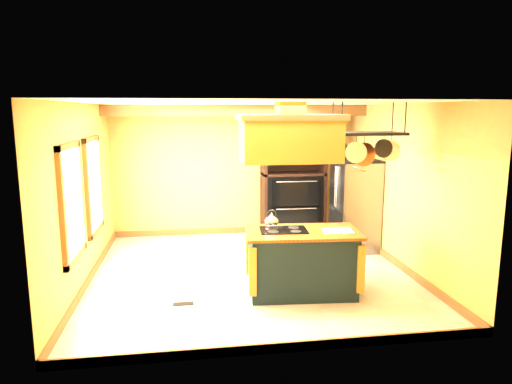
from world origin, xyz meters
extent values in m
plane|color=beige|center=(0.00, 0.00, 0.00)|extent=(5.00, 5.00, 0.00)
plane|color=white|center=(0.00, 0.00, 2.70)|extent=(5.00, 5.00, 0.00)
cube|color=#BC8B45|center=(0.00, 2.50, 1.35)|extent=(5.00, 0.02, 2.70)
cube|color=#BC8B45|center=(0.00, -2.50, 1.35)|extent=(5.00, 0.02, 2.70)
cube|color=#BC8B45|center=(-2.50, 0.00, 1.35)|extent=(0.02, 5.00, 2.70)
cube|color=#BC8B45|center=(2.50, 0.00, 1.35)|extent=(0.02, 5.00, 2.70)
cube|color=brown|center=(0.00, 1.70, 2.59)|extent=(5.00, 0.15, 0.20)
cube|color=brown|center=(-2.47, -0.80, 1.40)|extent=(0.06, 1.06, 1.56)
cube|color=white|center=(-2.44, -0.80, 1.40)|extent=(0.02, 0.85, 1.34)
cube|color=brown|center=(-2.47, 0.60, 1.40)|extent=(0.06, 1.06, 1.56)
cube|color=white|center=(-2.44, 0.60, 1.40)|extent=(0.02, 0.85, 1.34)
cube|color=black|center=(0.62, -0.91, 0.44)|extent=(1.52, 0.90, 0.88)
cube|color=brown|center=(0.62, -0.91, 0.90)|extent=(1.65, 1.00, 0.04)
cube|color=black|center=(0.36, -0.84, 0.93)|extent=(0.69, 0.51, 0.01)
ellipsoid|color=silver|center=(0.21, -0.72, 1.03)|extent=(0.20, 0.20, 0.16)
cube|color=white|center=(1.10, -1.01, 0.93)|extent=(0.42, 0.34, 0.02)
cube|color=#BB822E|center=(0.42, -0.91, 2.18)|extent=(1.32, 0.71, 0.56)
cube|color=brown|center=(0.42, -0.91, 2.50)|extent=(1.40, 0.79, 0.08)
cube|color=#BB822E|center=(0.42, -0.91, 2.58)|extent=(0.35, 0.35, 0.24)
cube|color=black|center=(1.52, -0.91, 2.27)|extent=(0.99, 0.49, 0.04)
cylinder|color=black|center=(1.08, -1.10, 2.49)|extent=(0.02, 0.02, 0.43)
cylinder|color=black|center=(1.97, -0.71, 2.49)|extent=(0.02, 0.02, 0.43)
cylinder|color=black|center=(1.13, -0.81, 2.07)|extent=(0.26, 0.03, 0.26)
cylinder|color=silver|center=(1.32, -1.00, 2.02)|extent=(0.30, 0.04, 0.30)
cylinder|color=#C46331|center=(1.52, -0.81, 1.97)|extent=(0.34, 0.03, 0.34)
cylinder|color=black|center=(1.72, -1.00, 2.07)|extent=(0.26, 0.04, 0.26)
cylinder|color=silver|center=(1.92, -0.81, 2.02)|extent=(0.30, 0.03, 0.30)
cube|color=gray|center=(2.13, 1.04, 0.83)|extent=(0.69, 0.85, 1.67)
cube|color=gray|center=(1.77, 0.83, 1.20)|extent=(0.03, 0.41, 0.90)
cube|color=gray|center=(1.77, 1.26, 1.20)|extent=(0.03, 0.41, 0.90)
cube|color=gray|center=(1.77, 1.04, 0.38)|extent=(0.03, 0.82, 0.70)
cube|color=black|center=(2.13, 1.04, 0.03)|extent=(0.66, 0.81, 0.06)
cube|color=black|center=(1.20, 2.45, 1.15)|extent=(1.30, 0.06, 2.30)
cube|color=black|center=(0.58, 2.20, 1.15)|extent=(0.06, 0.55, 2.30)
cube|color=black|center=(1.82, 2.20, 1.15)|extent=(0.06, 0.55, 2.30)
cube|color=black|center=(1.20, 2.20, 1.30)|extent=(1.30, 0.55, 0.05)
cube|color=black|center=(1.20, 2.23, 0.68)|extent=(1.18, 0.45, 1.24)
cube|color=black|center=(1.20, 1.91, 0.95)|extent=(1.01, 0.04, 0.55)
cube|color=black|center=(1.20, 1.91, 0.40)|extent=(1.01, 0.04, 0.50)
cube|color=black|center=(1.20, 2.20, 1.55)|extent=(1.18, 0.49, 0.02)
cube|color=black|center=(1.20, 2.20, 1.82)|extent=(1.18, 0.49, 0.02)
cube|color=black|center=(1.20, 2.20, 2.08)|extent=(1.18, 0.49, 0.03)
cylinder|color=white|center=(0.88, 2.15, 1.60)|extent=(0.22, 0.22, 0.07)
cylinder|color=teal|center=(1.55, 2.15, 1.92)|extent=(0.10, 0.10, 0.17)
cube|color=black|center=(-1.06, -1.06, 0.01)|extent=(0.28, 0.12, 0.01)
camera|label=1|loc=(-0.93, -6.95, 2.58)|focal=32.00mm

